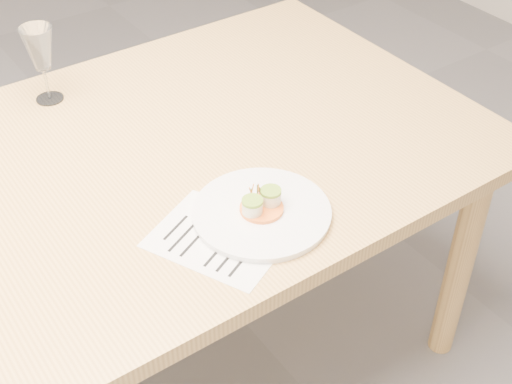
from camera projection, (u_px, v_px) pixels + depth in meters
dinner_plate at (262, 211)px, 1.46m from camera, size 0.29×0.29×0.07m
recipe_sheet at (219, 238)px, 1.41m from camera, size 0.29×0.32×0.00m
wine_glass_2 at (40, 50)px, 1.73m from camera, size 0.08×0.08×0.20m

